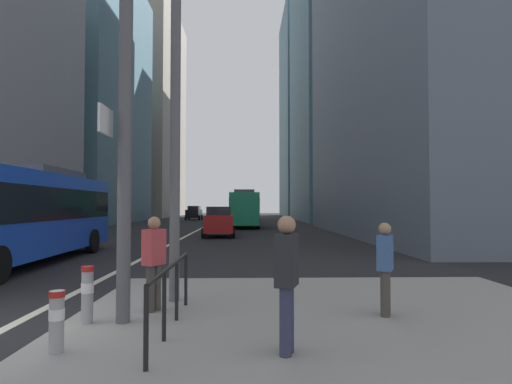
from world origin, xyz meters
name	(u,v)px	position (x,y,z in m)	size (l,w,h in m)	color
ground_plane	(185,237)	(0.00, 20.00, 0.00)	(160.00, 160.00, 0.00)	black
median_island	(361,348)	(5.50, -1.00, 0.07)	(9.00, 10.00, 0.15)	gray
lane_centre_line	(202,228)	(0.00, 30.00, 0.01)	(0.20, 80.00, 0.01)	beige
office_tower_left_mid	(74,94)	(-16.00, 40.81, 14.89)	(13.08, 20.98, 29.79)	slate
office_tower_left_far	(139,112)	(-16.00, 69.19, 19.32)	(13.79, 24.56, 38.64)	gray
office_tower_right_mid	(344,71)	(17.00, 47.42, 20.14)	(12.40, 19.69, 40.27)	slate
office_tower_right_far	(315,114)	(17.00, 70.00, 19.28)	(12.22, 17.86, 38.55)	slate
city_bus_blue_oncoming	(21,211)	(-3.70, 7.45, 1.84)	(2.92, 10.99, 3.40)	blue
city_bus_red_receding	(244,207)	(3.73, 32.04, 1.83)	(2.77, 10.58, 3.40)	#198456
city_bus_red_distant	(239,207)	(2.99, 48.83, 1.84)	(2.94, 11.29, 3.40)	red
car_oncoming_mid	(194,213)	(-3.37, 50.70, 0.99)	(2.08, 4.52, 1.94)	black
car_receding_near	(219,221)	(2.15, 19.90, 0.99)	(2.21, 4.12, 1.94)	maroon
traffic_signal_gantry	(17,78)	(0.23, 0.04, 4.07)	(5.34, 0.65, 6.00)	#515156
street_lamp_post	(176,42)	(2.52, 1.51, 5.28)	(5.50, 0.32, 8.00)	#56565B
bollard_right	(57,318)	(1.52, -1.26, 0.59)	(0.20, 0.20, 0.78)	#99999E
bollard_back	(87,291)	(1.41, 0.03, 0.65)	(0.20, 0.20, 0.90)	#99999E
pedestrian_railing	(171,284)	(2.80, -0.35, 0.84)	(0.06, 3.11, 0.98)	black
pedestrian_waiting	(287,276)	(4.45, -1.39, 1.12)	(0.35, 0.44, 1.74)	#2D334C
pedestrian_walking	(385,264)	(6.30, 0.36, 1.01)	(0.38, 0.45, 1.57)	#423D38
pedestrian_far	(154,259)	(2.30, 0.74, 1.07)	(0.40, 0.45, 1.67)	#423D38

